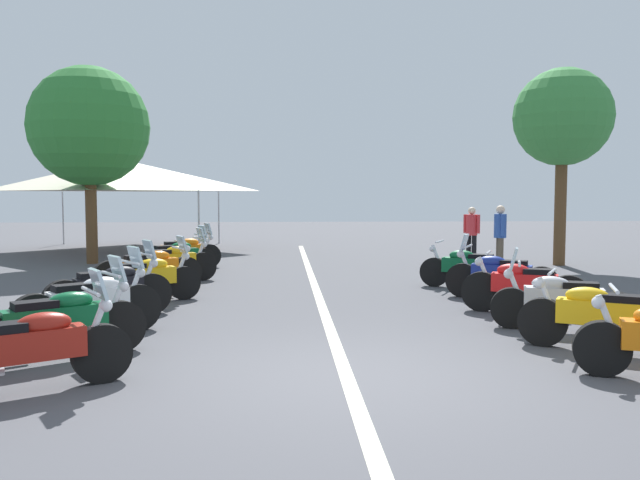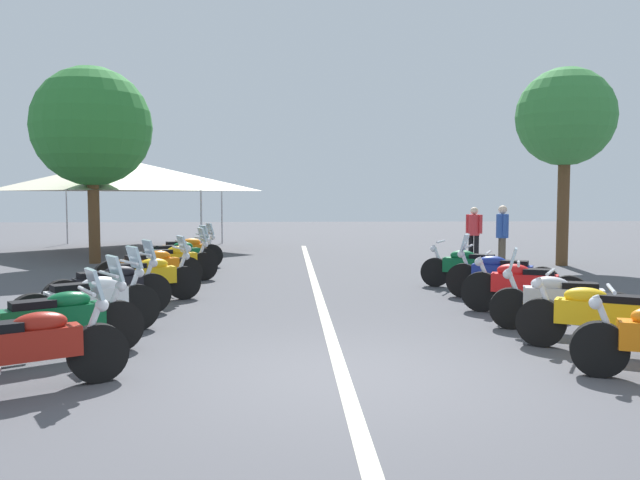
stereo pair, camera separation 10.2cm
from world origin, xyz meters
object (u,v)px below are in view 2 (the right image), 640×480
(event_tent, at_px, (124,175))
(motorcycle_right_row_2, at_px, (560,300))
(motorcycle_left_row_1, at_px, (56,321))
(motorcycle_right_row_3, at_px, (523,286))
(roadside_tree_0, at_px, (92,127))
(motorcycle_right_row_1, at_px, (599,316))
(motorcycle_left_row_0, at_px, (25,347))
(bystander_1, at_px, (474,230))
(motorcycle_left_row_2, at_px, (89,303))
(motorcycle_left_row_8, at_px, (186,251))
(motorcycle_left_row_7, at_px, (177,256))
(motorcycle_left_row_3, at_px, (110,288))
(motorcycle_right_row_4, at_px, (500,275))
(motorcycle_left_row_6, at_px, (172,262))
(motorcycle_left_row_4, at_px, (146,277))
(roadside_tree_1, at_px, (565,118))
(bystander_0, at_px, (502,232))
(motorcycle_right_row_5, at_px, (470,267))
(motorcycle_left_row_5, at_px, (150,269))

(event_tent, bearing_deg, motorcycle_right_row_2, -145.58)
(motorcycle_left_row_1, height_order, motorcycle_right_row_3, motorcycle_left_row_1)
(roadside_tree_0, bearing_deg, motorcycle_right_row_2, -135.82)
(motorcycle_left_row_1, bearing_deg, motorcycle_right_row_1, -33.59)
(motorcycle_left_row_0, height_order, motorcycle_left_row_1, motorcycle_left_row_1)
(motorcycle_right_row_3, xyz_separation_m, bystander_1, (7.92, -1.49, 0.47))
(motorcycle_right_row_1, bearing_deg, motorcycle_left_row_2, 19.76)
(motorcycle_left_row_1, relative_size, motorcycle_left_row_8, 0.97)
(motorcycle_left_row_7, height_order, event_tent, event_tent)
(motorcycle_left_row_3, bearing_deg, motorcycle_left_row_7, 56.76)
(motorcycle_left_row_7, height_order, motorcycle_right_row_2, motorcycle_left_row_7)
(motorcycle_left_row_3, relative_size, motorcycle_right_row_4, 0.94)
(motorcycle_left_row_3, xyz_separation_m, motorcycle_left_row_8, (6.79, -0.11, -0.01))
(motorcycle_left_row_8, bearing_deg, motorcycle_left_row_6, -112.81)
(motorcycle_left_row_4, relative_size, motorcycle_left_row_6, 0.97)
(motorcycle_left_row_8, height_order, roadside_tree_0, roadside_tree_0)
(motorcycle_left_row_7, xyz_separation_m, roadside_tree_1, (1.56, -10.32, 3.59))
(motorcycle_left_row_0, xyz_separation_m, roadside_tree_0, (12.25, 2.95, 3.41))
(motorcycle_left_row_0, height_order, motorcycle_right_row_2, motorcycle_left_row_0)
(motorcycle_left_row_3, bearing_deg, roadside_tree_0, 75.81)
(motorcycle_left_row_0, xyz_separation_m, motorcycle_left_row_6, (8.05, 0.00, 0.01))
(motorcycle_left_row_6, bearing_deg, motorcycle_right_row_3, -58.07)
(motorcycle_left_row_3, bearing_deg, motorcycle_left_row_2, -118.60)
(motorcycle_left_row_4, relative_size, motorcycle_right_row_4, 1.00)
(motorcycle_left_row_6, bearing_deg, motorcycle_right_row_1, -71.47)
(motorcycle_right_row_1, bearing_deg, motorcycle_right_row_2, -61.36)
(roadside_tree_0, relative_size, event_tent, 0.82)
(bystander_0, relative_size, roadside_tree_0, 0.30)
(motorcycle_left_row_6, relative_size, event_tent, 0.29)
(motorcycle_right_row_2, height_order, motorcycle_right_row_5, motorcycle_right_row_2)
(motorcycle_right_row_3, xyz_separation_m, roadside_tree_1, (7.13, -3.75, 3.59))
(motorcycle_left_row_7, bearing_deg, bystander_0, -26.34)
(event_tent, bearing_deg, bystander_0, -119.55)
(motorcycle_right_row_5, bearing_deg, roadside_tree_1, -103.93)
(motorcycle_left_row_0, height_order, event_tent, event_tent)
(motorcycle_left_row_2, xyz_separation_m, motorcycle_left_row_4, (2.83, -0.15, -0.01))
(motorcycle_left_row_0, height_order, motorcycle_left_row_8, motorcycle_left_row_8)
(motorcycle_left_row_1, relative_size, event_tent, 0.28)
(motorcycle_left_row_1, height_order, motorcycle_left_row_5, motorcycle_left_row_1)
(motorcycle_left_row_5, xyz_separation_m, event_tent, (9.92, 2.96, 2.18))
(motorcycle_left_row_4, height_order, roadside_tree_0, roadside_tree_0)
(motorcycle_left_row_8, relative_size, motorcycle_right_row_2, 1.00)
(motorcycle_right_row_3, xyz_separation_m, event_tent, (12.70, 9.59, 2.18))
(motorcycle_left_row_7, height_order, motorcycle_left_row_8, motorcycle_left_row_8)
(motorcycle_left_row_2, xyz_separation_m, motorcycle_left_row_8, (8.16, -0.02, -0.01))
(motorcycle_left_row_8, xyz_separation_m, motorcycle_right_row_1, (-9.36, -6.57, -0.01))
(motorcycle_left_row_4, bearing_deg, motorcycle_right_row_3, -40.22)
(motorcycle_right_row_4, xyz_separation_m, roadside_tree_1, (5.67, -3.64, 3.58))
(motorcycle_right_row_1, distance_m, motorcycle_right_row_3, 2.57)
(motorcycle_right_row_1, height_order, event_tent, event_tent)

